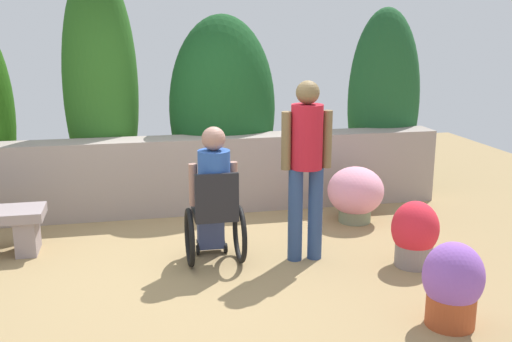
{
  "coord_description": "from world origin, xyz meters",
  "views": [
    {
      "loc": [
        -0.58,
        -5.42,
        2.23
      ],
      "look_at": [
        0.6,
        0.1,
        0.85
      ],
      "focal_mm": 42.12,
      "sensor_mm": 36.0,
      "label": 1
    }
  ],
  "objects_px": {
    "person_in_wheelchair": "(214,200)",
    "flower_pot_purple_near": "(453,285)",
    "flower_pot_terracotta_by_wall": "(415,234)",
    "person_standing_companion": "(306,159)",
    "flower_pot_red_accent": "(355,194)"
  },
  "relations": [
    {
      "from": "flower_pot_terracotta_by_wall",
      "to": "flower_pot_purple_near",
      "type": "bearing_deg",
      "value": -102.87
    },
    {
      "from": "person_in_wheelchair",
      "to": "flower_pot_purple_near",
      "type": "distance_m",
      "value": 2.27
    },
    {
      "from": "person_in_wheelchair",
      "to": "flower_pot_purple_near",
      "type": "bearing_deg",
      "value": -43.82
    },
    {
      "from": "person_standing_companion",
      "to": "flower_pot_terracotta_by_wall",
      "type": "distance_m",
      "value": 1.24
    },
    {
      "from": "person_standing_companion",
      "to": "flower_pot_purple_near",
      "type": "distance_m",
      "value": 1.8
    },
    {
      "from": "flower_pot_purple_near",
      "to": "flower_pot_red_accent",
      "type": "xyz_separation_m",
      "value": [
        0.19,
        2.49,
        0.0
      ]
    },
    {
      "from": "flower_pot_purple_near",
      "to": "flower_pot_terracotta_by_wall",
      "type": "relative_size",
      "value": 1.05
    },
    {
      "from": "flower_pot_purple_near",
      "to": "person_in_wheelchair",
      "type": "bearing_deg",
      "value": 134.28
    },
    {
      "from": "flower_pot_purple_near",
      "to": "flower_pot_red_accent",
      "type": "height_order",
      "value": "flower_pot_purple_near"
    },
    {
      "from": "flower_pot_terracotta_by_wall",
      "to": "flower_pot_red_accent",
      "type": "relative_size",
      "value": 0.98
    },
    {
      "from": "flower_pot_purple_near",
      "to": "person_standing_companion",
      "type": "bearing_deg",
      "value": 114.9
    },
    {
      "from": "person_standing_companion",
      "to": "flower_pot_terracotta_by_wall",
      "type": "xyz_separation_m",
      "value": [
        0.96,
        -0.38,
        -0.69
      ]
    },
    {
      "from": "person_standing_companion",
      "to": "flower_pot_purple_near",
      "type": "xyz_separation_m",
      "value": [
        0.7,
        -1.51,
        -0.67
      ]
    },
    {
      "from": "person_in_wheelchair",
      "to": "flower_pot_purple_near",
      "type": "relative_size",
      "value": 2.01
    },
    {
      "from": "flower_pot_red_accent",
      "to": "person_standing_companion",
      "type": "bearing_deg",
      "value": -132.46
    }
  ]
}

